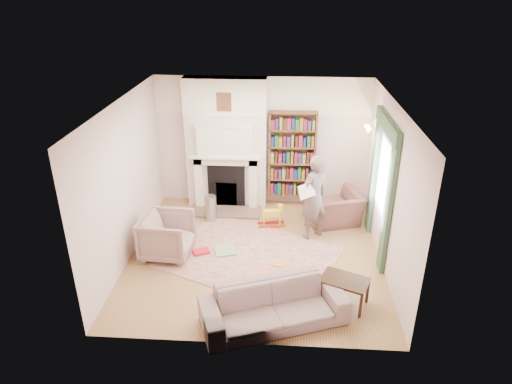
# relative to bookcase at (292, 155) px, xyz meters

# --- Properties ---
(floor) EXTENTS (4.50, 4.50, 0.00)m
(floor) POSITION_rel_bookcase_xyz_m (-0.65, -2.12, -1.18)
(floor) COLOR brown
(floor) RESTS_ON ground
(ceiling) EXTENTS (4.50, 4.50, 0.00)m
(ceiling) POSITION_rel_bookcase_xyz_m (-0.65, -2.12, 1.62)
(ceiling) COLOR white
(ceiling) RESTS_ON wall_back
(wall_back) EXTENTS (4.50, 0.00, 4.50)m
(wall_back) POSITION_rel_bookcase_xyz_m (-0.65, 0.13, 0.22)
(wall_back) COLOR beige
(wall_back) RESTS_ON floor
(wall_front) EXTENTS (4.50, 0.00, 4.50)m
(wall_front) POSITION_rel_bookcase_xyz_m (-0.65, -4.37, 0.22)
(wall_front) COLOR beige
(wall_front) RESTS_ON floor
(wall_left) EXTENTS (0.00, 4.50, 4.50)m
(wall_left) POSITION_rel_bookcase_xyz_m (-2.90, -2.12, 0.22)
(wall_left) COLOR beige
(wall_left) RESTS_ON floor
(wall_right) EXTENTS (0.00, 4.50, 4.50)m
(wall_right) POSITION_rel_bookcase_xyz_m (1.60, -2.12, 0.22)
(wall_right) COLOR beige
(wall_right) RESTS_ON floor
(fireplace) EXTENTS (1.70, 0.58, 2.80)m
(fireplace) POSITION_rel_bookcase_xyz_m (-1.40, -0.07, 0.21)
(fireplace) COLOR beige
(fireplace) RESTS_ON floor
(bookcase) EXTENTS (1.00, 0.24, 1.85)m
(bookcase) POSITION_rel_bookcase_xyz_m (0.00, 0.00, 0.00)
(bookcase) COLOR brown
(bookcase) RESTS_ON floor
(window) EXTENTS (0.02, 0.90, 1.30)m
(window) POSITION_rel_bookcase_xyz_m (1.58, -1.72, 0.27)
(window) COLOR silver
(window) RESTS_ON wall_right
(curtain_left) EXTENTS (0.07, 0.32, 2.40)m
(curtain_left) POSITION_rel_bookcase_xyz_m (1.55, -2.42, 0.02)
(curtain_left) COLOR #314D35
(curtain_left) RESTS_ON floor
(curtain_right) EXTENTS (0.07, 0.32, 2.40)m
(curtain_right) POSITION_rel_bookcase_xyz_m (1.55, -1.02, 0.02)
(curtain_right) COLOR #314D35
(curtain_right) RESTS_ON floor
(pelmet) EXTENTS (0.09, 1.70, 0.24)m
(pelmet) POSITION_rel_bookcase_xyz_m (1.54, -1.72, 1.20)
(pelmet) COLOR #314D35
(pelmet) RESTS_ON wall_right
(wall_sconce) EXTENTS (0.20, 0.24, 0.24)m
(wall_sconce) POSITION_rel_bookcase_xyz_m (1.38, -0.62, 0.72)
(wall_sconce) COLOR gold
(wall_sconce) RESTS_ON wall_right
(rug) EXTENTS (3.51, 3.17, 0.01)m
(rug) POSITION_rel_bookcase_xyz_m (-0.73, -2.20, -1.17)
(rug) COLOR #BBA88D
(rug) RESTS_ON floor
(armchair_reading) EXTENTS (1.26, 1.17, 0.68)m
(armchair_reading) POSITION_rel_bookcase_xyz_m (0.86, -0.80, -0.84)
(armchair_reading) COLOR #4F302A
(armchair_reading) RESTS_ON floor
(armchair_left) EXTENTS (0.93, 0.91, 0.79)m
(armchair_left) POSITION_rel_bookcase_xyz_m (-2.23, -2.22, -0.78)
(armchair_left) COLOR #A19185
(armchair_left) RESTS_ON floor
(sofa) EXTENTS (2.25, 1.50, 0.61)m
(sofa) POSITION_rel_bookcase_xyz_m (-0.26, -3.90, -0.87)
(sofa) COLOR gray
(sofa) RESTS_ON floor
(man_reading) EXTENTS (0.74, 0.71, 1.70)m
(man_reading) POSITION_rel_bookcase_xyz_m (0.41, -1.40, -0.33)
(man_reading) COLOR #61504D
(man_reading) RESTS_ON floor
(newspaper) EXTENTS (0.35, 0.32, 0.25)m
(newspaper) POSITION_rel_bookcase_xyz_m (0.26, -1.60, -0.10)
(newspaper) COLOR white
(newspaper) RESTS_ON man_reading
(coffee_table) EXTENTS (0.82, 0.69, 0.45)m
(coffee_table) POSITION_rel_bookcase_xyz_m (0.80, -3.41, -0.95)
(coffee_table) COLOR #352012
(coffee_table) RESTS_ON floor
(paraffin_heater) EXTENTS (0.26, 0.26, 0.55)m
(paraffin_heater) POSITION_rel_bookcase_xyz_m (-1.65, -0.87, -0.90)
(paraffin_heater) COLOR #9C9EA3
(paraffin_heater) RESTS_ON floor
(rocking_horse) EXTENTS (0.57, 0.30, 0.48)m
(rocking_horse) POSITION_rel_bookcase_xyz_m (-0.39, -1.02, -0.94)
(rocking_horse) COLOR yellow
(rocking_horse) RESTS_ON rug
(board_game) EXTENTS (0.48, 0.48, 0.03)m
(board_game) POSITION_rel_bookcase_xyz_m (-1.21, -2.06, -1.15)
(board_game) COLOR #DFD34F
(board_game) RESTS_ON rug
(game_box_lid) EXTENTS (0.35, 0.30, 0.05)m
(game_box_lid) POSITION_rel_bookcase_xyz_m (-1.64, -2.15, -1.14)
(game_box_lid) COLOR red
(game_box_lid) RESTS_ON rug
(comic_annuals) EXTENTS (0.59, 0.61, 0.02)m
(comic_annuals) POSITION_rel_bookcase_xyz_m (-0.36, -2.59, -1.16)
(comic_annuals) COLOR red
(comic_annuals) RESTS_ON rug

